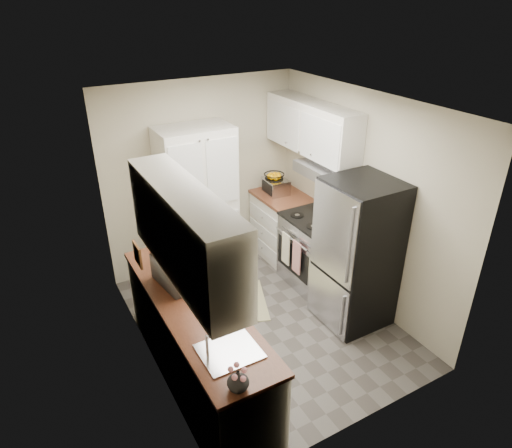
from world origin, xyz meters
The scene contains 16 objects.
ground centered at (0.00, 0.00, 0.00)m, with size 3.20×3.20×0.00m, color #56514C.
room_shell centered at (-0.02, -0.01, 1.63)m, with size 2.64×3.24×2.52m.
pantry_cabinet centered at (-0.20, 1.32, 1.00)m, with size 0.90×0.55×2.00m, color silver.
base_cabinet_left centered at (-0.99, -0.43, 0.44)m, with size 0.60×2.30×0.88m, color silver.
countertop_left centered at (-0.99, -0.43, 0.90)m, with size 0.63×2.33×0.04m, color brown.
base_cabinet_right centered at (0.99, 1.19, 0.44)m, with size 0.60×0.80×0.88m, color silver.
countertop_right centered at (0.99, 1.19, 0.90)m, with size 0.63×0.83×0.04m, color brown.
electric_range centered at (0.97, 0.39, 0.48)m, with size 0.71×0.78×1.13m.
refrigerator centered at (0.94, -0.41, 0.85)m, with size 0.70×0.72×1.70m, color #B7B7BC.
microwave centered at (-0.99, -0.07, 1.05)m, with size 0.49×0.33×0.27m, color #ABABB0.
wine_bottle centered at (-1.03, 0.35, 1.06)m, with size 0.07×0.07×0.29m, color black.
flower_vase centered at (-1.10, -1.51, 1.00)m, with size 0.16×0.16×0.17m, color white.
cutting_board centered at (-0.84, 0.55, 1.06)m, with size 0.02×0.22×0.28m, color #3F8D38.
toaster_oven centered at (0.95, 1.31, 1.02)m, with size 0.28×0.35×0.20m, color #AFB0B4.
fruit_basket centered at (0.93, 1.33, 1.18)m, with size 0.28×0.28×0.12m, color #FFA800, non-canonical shape.
kitchen_mat centered at (-0.02, 0.45, 0.01)m, with size 0.52×0.83×0.01m, color tan.
Camera 1 is at (-2.13, -3.59, 3.43)m, focal length 32.00 mm.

